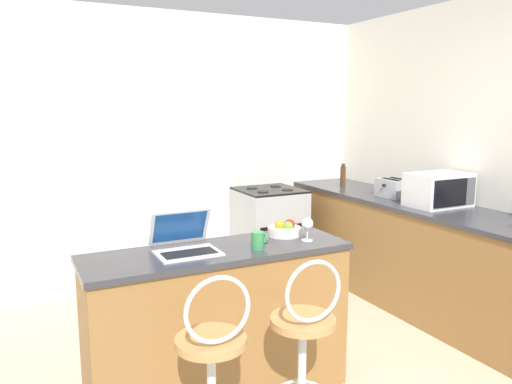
{
  "coord_description": "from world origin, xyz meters",
  "views": [
    {
      "loc": [
        -1.49,
        -1.84,
        1.72
      ],
      "look_at": [
        0.35,
        1.85,
        1.01
      ],
      "focal_mm": 35.0,
      "sensor_mm": 36.0,
      "label": 1
    }
  ],
  "objects_px": {
    "toaster": "(394,188)",
    "stove_range": "(269,234)",
    "wine_glass_short": "(307,225)",
    "mug_green": "(258,240)",
    "laptop": "(184,241)",
    "fruit_bowl": "(285,230)",
    "pepper_mill": "(343,176)",
    "bar_stool_near": "(213,378)",
    "microwave": "(439,190)",
    "bar_stool_far": "(304,354)"
  },
  "relations": [
    {
      "from": "wine_glass_short",
      "to": "fruit_bowl",
      "type": "distance_m",
      "value": 0.19
    },
    {
      "from": "microwave",
      "to": "mug_green",
      "type": "bearing_deg",
      "value": -166.27
    },
    {
      "from": "stove_range",
      "to": "pepper_mill",
      "type": "height_order",
      "value": "pepper_mill"
    },
    {
      "from": "bar_stool_far",
      "to": "microwave",
      "type": "height_order",
      "value": "microwave"
    },
    {
      "from": "toaster",
      "to": "stove_range",
      "type": "distance_m",
      "value": 1.31
    },
    {
      "from": "bar_stool_near",
      "to": "microwave",
      "type": "relative_size",
      "value": 1.99
    },
    {
      "from": "bar_stool_far",
      "to": "microwave",
      "type": "relative_size",
      "value": 1.99
    },
    {
      "from": "bar_stool_near",
      "to": "wine_glass_short",
      "type": "xyz_separation_m",
      "value": [
        0.81,
        0.46,
        0.56
      ]
    },
    {
      "from": "toaster",
      "to": "mug_green",
      "type": "distance_m",
      "value": 2.09
    },
    {
      "from": "laptop",
      "to": "mug_green",
      "type": "height_order",
      "value": "laptop"
    },
    {
      "from": "toaster",
      "to": "mug_green",
      "type": "bearing_deg",
      "value": -152.9
    },
    {
      "from": "microwave",
      "to": "pepper_mill",
      "type": "bearing_deg",
      "value": 95.11
    },
    {
      "from": "microwave",
      "to": "fruit_bowl",
      "type": "xyz_separation_m",
      "value": [
        -1.61,
        -0.27,
        -0.1
      ]
    },
    {
      "from": "bar_stool_near",
      "to": "stove_range",
      "type": "height_order",
      "value": "bar_stool_near"
    },
    {
      "from": "wine_glass_short",
      "to": "bar_stool_near",
      "type": "bearing_deg",
      "value": -150.27
    },
    {
      "from": "laptop",
      "to": "mug_green",
      "type": "distance_m",
      "value": 0.42
    },
    {
      "from": "wine_glass_short",
      "to": "bar_stool_far",
      "type": "bearing_deg",
      "value": -123.14
    },
    {
      "from": "toaster",
      "to": "fruit_bowl",
      "type": "height_order",
      "value": "toaster"
    },
    {
      "from": "bar_stool_far",
      "to": "laptop",
      "type": "bearing_deg",
      "value": 127.15
    },
    {
      "from": "wine_glass_short",
      "to": "mug_green",
      "type": "height_order",
      "value": "wine_glass_short"
    },
    {
      "from": "toaster",
      "to": "stove_range",
      "type": "height_order",
      "value": "toaster"
    },
    {
      "from": "stove_range",
      "to": "laptop",
      "type": "bearing_deg",
      "value": -130.56
    },
    {
      "from": "mug_green",
      "to": "fruit_bowl",
      "type": "distance_m",
      "value": 0.35
    },
    {
      "from": "microwave",
      "to": "fruit_bowl",
      "type": "relative_size",
      "value": 2.35
    },
    {
      "from": "stove_range",
      "to": "bar_stool_far",
      "type": "bearing_deg",
      "value": -113.9
    },
    {
      "from": "laptop",
      "to": "fruit_bowl",
      "type": "bearing_deg",
      "value": 4.16
    },
    {
      "from": "bar_stool_near",
      "to": "bar_stool_far",
      "type": "height_order",
      "value": "same"
    },
    {
      "from": "laptop",
      "to": "microwave",
      "type": "xyz_separation_m",
      "value": [
        2.28,
        0.32,
        0.08
      ]
    },
    {
      "from": "bar_stool_near",
      "to": "mug_green",
      "type": "height_order",
      "value": "mug_green"
    },
    {
      "from": "bar_stool_far",
      "to": "laptop",
      "type": "distance_m",
      "value": 0.89
    },
    {
      "from": "toaster",
      "to": "wine_glass_short",
      "type": "relative_size",
      "value": 2.02
    },
    {
      "from": "bar_stool_far",
      "to": "toaster",
      "type": "xyz_separation_m",
      "value": [
        1.82,
        1.39,
        0.54
      ]
    },
    {
      "from": "microwave",
      "to": "toaster",
      "type": "bearing_deg",
      "value": 93.35
    },
    {
      "from": "pepper_mill",
      "to": "stove_range",
      "type": "bearing_deg",
      "value": 164.5
    },
    {
      "from": "pepper_mill",
      "to": "wine_glass_short",
      "type": "bearing_deg",
      "value": -131.95
    },
    {
      "from": "wine_glass_short",
      "to": "laptop",
      "type": "bearing_deg",
      "value": 170.87
    },
    {
      "from": "fruit_bowl",
      "to": "bar_stool_near",
      "type": "bearing_deg",
      "value": -139.85
    },
    {
      "from": "toaster",
      "to": "pepper_mill",
      "type": "bearing_deg",
      "value": 96.38
    },
    {
      "from": "laptop",
      "to": "wine_glass_short",
      "type": "relative_size",
      "value": 2.42
    },
    {
      "from": "wine_glass_short",
      "to": "fruit_bowl",
      "type": "height_order",
      "value": "wine_glass_short"
    },
    {
      "from": "laptop",
      "to": "fruit_bowl",
      "type": "xyz_separation_m",
      "value": [
        0.68,
        0.05,
        -0.02
      ]
    },
    {
      "from": "toaster",
      "to": "pepper_mill",
      "type": "xyz_separation_m",
      "value": [
        -0.08,
        0.67,
        0.03
      ]
    },
    {
      "from": "toaster",
      "to": "mug_green",
      "type": "height_order",
      "value": "toaster"
    },
    {
      "from": "bar_stool_near",
      "to": "laptop",
      "type": "relative_size",
      "value": 2.85
    },
    {
      "from": "bar_stool_far",
      "to": "fruit_bowl",
      "type": "distance_m",
      "value": 0.84
    },
    {
      "from": "bar_stool_far",
      "to": "pepper_mill",
      "type": "distance_m",
      "value": 2.76
    },
    {
      "from": "bar_stool_near",
      "to": "bar_stool_far",
      "type": "relative_size",
      "value": 1.0
    },
    {
      "from": "laptop",
      "to": "mug_green",
      "type": "bearing_deg",
      "value": -20.12
    },
    {
      "from": "bar_stool_near",
      "to": "stove_range",
      "type": "bearing_deg",
      "value": 56.32
    },
    {
      "from": "microwave",
      "to": "stove_range",
      "type": "relative_size",
      "value": 0.54
    }
  ]
}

